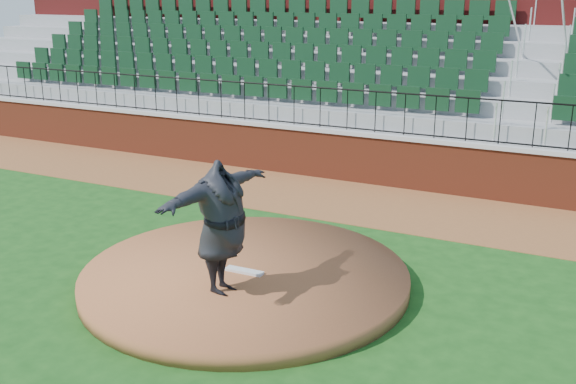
{
  "coord_description": "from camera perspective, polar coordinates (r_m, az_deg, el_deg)",
  "views": [
    {
      "loc": [
        4.96,
        -8.4,
        4.65
      ],
      "look_at": [
        0.0,
        1.5,
        1.3
      ],
      "focal_mm": 41.7,
      "sensor_mm": 36.0,
      "label": 1
    }
  ],
  "objects": [
    {
      "name": "concourse_wall",
      "position": [
        21.59,
        13.5,
        11.33
      ],
      "size": [
        34.0,
        0.5,
        5.5
      ],
      "primitive_type": "cube",
      "color": "maroon",
      "rests_on": "ground"
    },
    {
      "name": "wall_railing",
      "position": [
        16.43,
        8.69,
        6.65
      ],
      "size": [
        34.0,
        0.05,
        1.0
      ],
      "primitive_type": null,
      "color": "black",
      "rests_on": "wall_cap"
    },
    {
      "name": "pitcher",
      "position": [
        9.95,
        -5.68,
        -3.03
      ],
      "size": [
        0.87,
        2.58,
        2.06
      ],
      "primitive_type": "imported",
      "rotation": [
        0.0,
        0.0,
        1.5
      ],
      "color": "black",
      "rests_on": "pitchers_mound"
    },
    {
      "name": "wall_cap",
      "position": [
        16.53,
        8.6,
        4.77
      ],
      "size": [
        34.0,
        0.45,
        0.1
      ],
      "primitive_type": "cube",
      "color": "#B7B7B7",
      "rests_on": "field_wall"
    },
    {
      "name": "field_wall",
      "position": [
        16.68,
        8.51,
        2.59
      ],
      "size": [
        34.0,
        0.35,
        1.2
      ],
      "primitive_type": "cube",
      "color": "maroon",
      "rests_on": "ground"
    },
    {
      "name": "ground",
      "position": [
        10.81,
        -3.61,
        -8.69
      ],
      "size": [
        90.0,
        90.0,
        0.0
      ],
      "primitive_type": "plane",
      "color": "#154413",
      "rests_on": "ground"
    },
    {
      "name": "pitching_rubber",
      "position": [
        10.96,
        -3.75,
        -6.74
      ],
      "size": [
        0.65,
        0.18,
        0.04
      ],
      "primitive_type": "cube",
      "rotation": [
        0.0,
        0.0,
        0.03
      ],
      "color": "silver",
      "rests_on": "pitchers_mound"
    },
    {
      "name": "seating_stands",
      "position": [
        18.94,
        11.38,
        9.38
      ],
      "size": [
        34.0,
        5.1,
        4.6
      ],
      "primitive_type": null,
      "color": "gray",
      "rests_on": "ground"
    },
    {
      "name": "pitchers_mound",
      "position": [
        11.11,
        -3.66,
        -7.23
      ],
      "size": [
        5.36,
        5.36,
        0.25
      ],
      "primitive_type": "cylinder",
      "color": "brown",
      "rests_on": "ground"
    },
    {
      "name": "warning_track",
      "position": [
        15.38,
        6.53,
        -0.85
      ],
      "size": [
        34.0,
        3.2,
        0.01
      ],
      "primitive_type": "cube",
      "color": "brown",
      "rests_on": "ground"
    }
  ]
}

